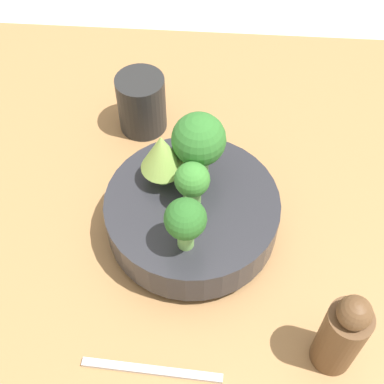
{
  "coord_description": "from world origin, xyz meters",
  "views": [
    {
      "loc": [
        0.0,
        -0.44,
        0.67
      ],
      "look_at": [
        -0.03,
        -0.03,
        0.12
      ],
      "focal_mm": 50.0,
      "sensor_mm": 36.0,
      "label": 1
    }
  ],
  "objects_px": {
    "bowl": "(192,214)",
    "pepper_mill": "(342,334)",
    "fork": "(152,370)",
    "cup": "(142,103)"
  },
  "relations": [
    {
      "from": "pepper_mill",
      "to": "fork",
      "type": "xyz_separation_m",
      "value": [
        -0.21,
        -0.03,
        -0.06
      ]
    },
    {
      "from": "bowl",
      "to": "pepper_mill",
      "type": "distance_m",
      "value": 0.25
    },
    {
      "from": "fork",
      "to": "pepper_mill",
      "type": "bearing_deg",
      "value": 9.07
    },
    {
      "from": "cup",
      "to": "fork",
      "type": "xyz_separation_m",
      "value": [
        0.06,
        -0.4,
        -0.05
      ]
    },
    {
      "from": "cup",
      "to": "fork",
      "type": "height_order",
      "value": "cup"
    },
    {
      "from": "cup",
      "to": "pepper_mill",
      "type": "distance_m",
      "value": 0.46
    },
    {
      "from": "fork",
      "to": "cup",
      "type": "bearing_deg",
      "value": 98.67
    },
    {
      "from": "bowl",
      "to": "fork",
      "type": "relative_size",
      "value": 1.38
    },
    {
      "from": "cup",
      "to": "pepper_mill",
      "type": "relative_size",
      "value": 0.68
    },
    {
      "from": "cup",
      "to": "bowl",
      "type": "bearing_deg",
      "value": -64.7
    }
  ]
}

